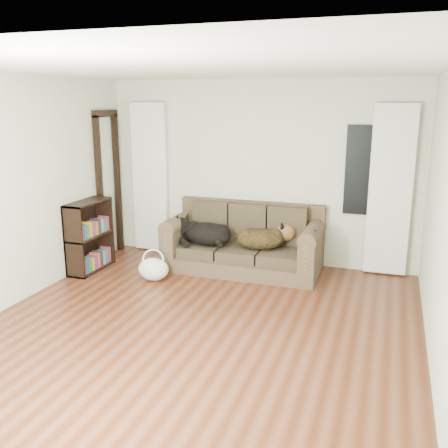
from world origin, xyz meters
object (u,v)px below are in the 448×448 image
(dog_black_lab, at_px, (205,235))
(tote_bag, at_px, (153,268))
(sofa, at_px, (243,239))
(dog_shepherd, at_px, (263,238))
(bookshelf, at_px, (90,235))

(dog_black_lab, height_order, tote_bag, dog_black_lab)
(sofa, bearing_deg, dog_shepherd, -2.78)
(sofa, height_order, dog_black_lab, sofa)
(bookshelf, bearing_deg, dog_black_lab, 21.24)
(dog_black_lab, height_order, dog_shepherd, dog_shepherd)
(sofa, bearing_deg, dog_black_lab, -171.22)
(sofa, distance_m, dog_black_lab, 0.54)
(sofa, xyz_separation_m, bookshelf, (-2.01, -0.66, 0.05))
(tote_bag, xyz_separation_m, bookshelf, (-1.02, 0.11, 0.34))
(bookshelf, bearing_deg, sofa, 18.01)
(tote_bag, bearing_deg, dog_shepherd, 30.46)
(dog_black_lab, bearing_deg, dog_shepherd, 26.07)
(dog_shepherd, xyz_separation_m, tote_bag, (-1.29, -0.76, -0.33))
(dog_black_lab, relative_size, bookshelf, 0.75)
(tote_bag, bearing_deg, dog_black_lab, 56.26)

